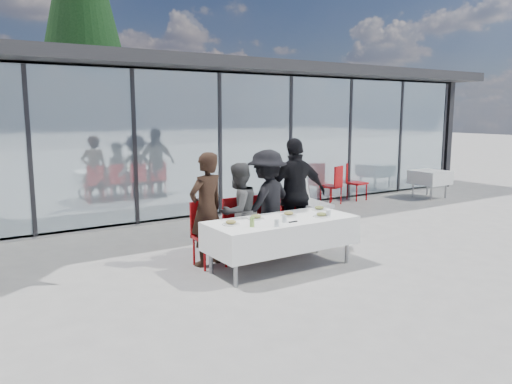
# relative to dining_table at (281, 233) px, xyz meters

# --- Properties ---
(ground) EXTENTS (90.00, 90.00, 0.00)m
(ground) POSITION_rel_dining_table_xyz_m (0.06, -0.16, -0.54)
(ground) COLOR gray
(ground) RESTS_ON ground
(pavilion) EXTENTS (14.80, 8.80, 3.44)m
(pavilion) POSITION_rel_dining_table_xyz_m (2.07, 8.00, 1.61)
(pavilion) COLOR gray
(pavilion) RESTS_ON ground
(dining_table) EXTENTS (2.26, 0.96, 0.75)m
(dining_table) POSITION_rel_dining_table_xyz_m (0.00, 0.00, 0.00)
(dining_table) COLOR white
(dining_table) RESTS_ON ground
(diner_a) EXTENTS (0.77, 0.77, 1.73)m
(diner_a) POSITION_rel_dining_table_xyz_m (-0.85, 0.75, 0.33)
(diner_a) COLOR black
(diner_a) RESTS_ON ground
(diner_chair_a) EXTENTS (0.44, 0.44, 0.97)m
(diner_chair_a) POSITION_rel_dining_table_xyz_m (-0.85, 0.75, -0.00)
(diner_chair_a) COLOR #AF0B0E
(diner_chair_a) RESTS_ON ground
(diner_b) EXTENTS (0.94, 0.94, 1.54)m
(diner_b) POSITION_rel_dining_table_xyz_m (-0.29, 0.75, 0.23)
(diner_b) COLOR #484848
(diner_b) RESTS_ON ground
(diner_chair_b) EXTENTS (0.44, 0.44, 0.97)m
(diner_chair_b) POSITION_rel_dining_table_xyz_m (-0.29, 0.75, -0.00)
(diner_chair_b) COLOR #AF0B0E
(diner_chair_b) RESTS_ON ground
(diner_c) EXTENTS (1.41, 1.41, 1.72)m
(diner_c) POSITION_rel_dining_table_xyz_m (0.25, 0.75, 0.32)
(diner_c) COLOR black
(diner_c) RESTS_ON ground
(diner_chair_c) EXTENTS (0.44, 0.44, 0.97)m
(diner_chair_c) POSITION_rel_dining_table_xyz_m (0.25, 0.75, -0.00)
(diner_chair_c) COLOR #AF0B0E
(diner_chair_c) RESTS_ON ground
(diner_d) EXTENTS (1.31, 1.31, 1.89)m
(diner_d) POSITION_rel_dining_table_xyz_m (0.83, 0.75, 0.41)
(diner_d) COLOR black
(diner_d) RESTS_ON ground
(diner_chair_d) EXTENTS (0.44, 0.44, 0.97)m
(diner_chair_d) POSITION_rel_dining_table_xyz_m (0.83, 0.75, -0.00)
(diner_chair_d) COLOR #AF0B0E
(diner_chair_d) RESTS_ON ground
(plate_a) EXTENTS (0.25, 0.25, 0.07)m
(plate_a) POSITION_rel_dining_table_xyz_m (-0.82, 0.08, 0.24)
(plate_a) COLOR white
(plate_a) RESTS_ON dining_table
(plate_b) EXTENTS (0.25, 0.25, 0.07)m
(plate_b) POSITION_rel_dining_table_xyz_m (-0.32, 0.20, 0.24)
(plate_b) COLOR white
(plate_b) RESTS_ON dining_table
(plate_c) EXTENTS (0.25, 0.25, 0.07)m
(plate_c) POSITION_rel_dining_table_xyz_m (0.23, 0.13, 0.24)
(plate_c) COLOR white
(plate_c) RESTS_ON dining_table
(plate_d) EXTENTS (0.25, 0.25, 0.07)m
(plate_d) POSITION_rel_dining_table_xyz_m (0.91, 0.22, 0.24)
(plate_d) COLOR white
(plate_d) RESTS_ON dining_table
(plate_extra) EXTENTS (0.25, 0.25, 0.07)m
(plate_extra) POSITION_rel_dining_table_xyz_m (0.60, -0.20, 0.24)
(plate_extra) COLOR white
(plate_extra) RESTS_ON dining_table
(juice_bottle) EXTENTS (0.06, 0.06, 0.14)m
(juice_bottle) POSITION_rel_dining_table_xyz_m (-0.64, -0.20, 0.28)
(juice_bottle) COLOR #90BF4F
(juice_bottle) RESTS_ON dining_table
(drinking_glasses) EXTENTS (1.10, 0.24, 0.10)m
(drinking_glasses) POSITION_rel_dining_table_xyz_m (0.08, -0.28, 0.26)
(drinking_glasses) COLOR silver
(drinking_glasses) RESTS_ON dining_table
(folded_eyeglasses) EXTENTS (0.14, 0.03, 0.01)m
(folded_eyeglasses) POSITION_rel_dining_table_xyz_m (0.01, -0.27, 0.22)
(folded_eyeglasses) COLOR black
(folded_eyeglasses) RESTS_ON dining_table
(spare_table_right) EXTENTS (0.86, 0.86, 0.74)m
(spare_table_right) POSITION_rel_dining_table_xyz_m (7.02, 2.84, 0.02)
(spare_table_right) COLOR white
(spare_table_right) RESTS_ON ground
(spare_chair_a) EXTENTS (0.49, 0.49, 0.97)m
(spare_chair_a) POSITION_rel_dining_table_xyz_m (5.10, 3.76, -0.00)
(spare_chair_a) COLOR #AF0B0E
(spare_chair_a) RESTS_ON ground
(spare_chair_b) EXTENTS (0.57, 0.57, 0.97)m
(spare_chair_b) POSITION_rel_dining_table_xyz_m (4.18, 3.52, -0.00)
(spare_chair_b) COLOR #AF0B0E
(spare_chair_b) RESTS_ON ground
(lounger) EXTENTS (0.76, 1.40, 0.72)m
(lounger) POSITION_rel_dining_table_xyz_m (3.16, 3.40, -0.28)
(lounger) COLOR white
(lounger) RESTS_ON ground
(conifer_tree) EXTENTS (4.00, 4.00, 10.50)m
(conifer_tree) POSITION_rel_dining_table_xyz_m (0.56, 12.84, 5.45)
(conifer_tree) COLOR #382316
(conifer_tree) RESTS_ON ground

